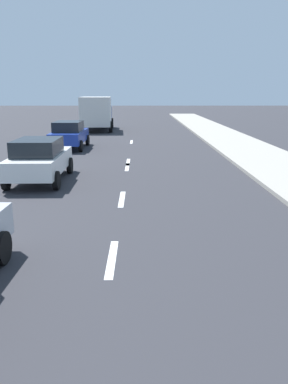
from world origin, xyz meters
The scene contains 10 objects.
ground_plane centered at (0.00, 20.00, 0.00)m, with size 160.00×160.00×0.00m, color #2D2D33.
sidewalk_strip centered at (6.62, 22.00, 0.07)m, with size 3.60×80.00×0.14m, color #9E998E.
lane_stripe_3 centered at (0.00, 12.38, 0.00)m, with size 0.16×1.80×0.01m, color white.
lane_stripe_4 centered at (0.00, 16.75, 0.00)m, with size 0.16×1.80×0.01m, color white.
lane_stripe_5 centered at (0.00, 21.96, 0.00)m, with size 0.16×1.80×0.01m, color white.
lane_stripe_6 centered at (0.00, 23.18, 0.00)m, with size 0.16×1.80×0.01m, color white.
lane_stripe_7 centered at (0.00, 30.72, 0.00)m, with size 0.16×1.80×0.01m, color white.
parked_car_white centered at (-3.11, 19.25, 0.84)m, with size 1.90×4.03×1.57m.
parked_car_blue centered at (-3.54, 27.73, 0.84)m, with size 1.89×4.03×1.57m.
delivery_truck centered at (-3.10, 38.55, 1.50)m, with size 2.91×6.35×2.80m.
Camera 1 is at (0.56, 5.35, 3.20)m, focal length 35.97 mm.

